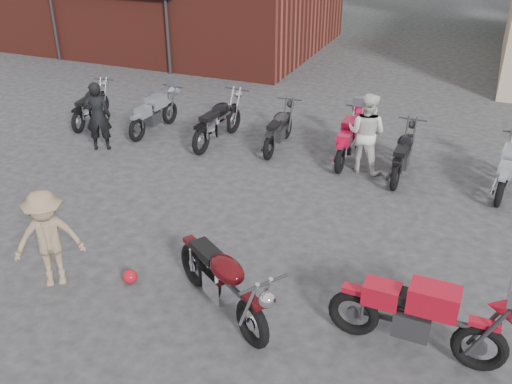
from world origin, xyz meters
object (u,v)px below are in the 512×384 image
at_px(vintage_motorcycle, 222,277).
at_px(row_bike_1, 154,111).
at_px(row_bike_3, 279,127).
at_px(row_bike_0, 91,104).
at_px(person_tan, 48,239).
at_px(row_bike_2, 218,119).
at_px(sportbike, 420,313).
at_px(person_dark, 98,116).
at_px(row_bike_6, 508,167).
at_px(row_bike_4, 349,137).
at_px(person_light, 366,133).
at_px(row_bike_5, 403,152).
at_px(helmet, 130,277).

distance_m(vintage_motorcycle, row_bike_1, 7.38).
bearing_deg(row_bike_3, row_bike_0, 91.23).
height_order(person_tan, row_bike_2, person_tan).
height_order(vintage_motorcycle, person_tan, person_tan).
bearing_deg(sportbike, person_dark, 154.47).
bearing_deg(row_bike_6, person_tan, 140.09).
bearing_deg(row_bike_4, person_light, -133.00).
bearing_deg(row_bike_2, person_light, -89.00).
height_order(row_bike_1, row_bike_2, row_bike_2).
xyz_separation_m(row_bike_1, row_bike_6, (8.24, -0.15, 0.00)).
height_order(person_light, row_bike_2, person_light).
height_order(row_bike_2, row_bike_5, row_bike_2).
bearing_deg(row_bike_2, row_bike_1, 93.36).
distance_m(person_dark, row_bike_0, 1.85).
bearing_deg(person_tan, row_bike_0, 84.35).
relative_size(row_bike_0, row_bike_4, 0.96).
bearing_deg(row_bike_5, row_bike_4, 74.84).
relative_size(helmet, row_bike_3, 0.13).
height_order(vintage_motorcycle, person_dark, person_dark).
bearing_deg(person_dark, row_bike_2, -177.44).
xyz_separation_m(sportbike, person_tan, (-5.37, -0.59, 0.15)).
distance_m(helmet, person_light, 5.95).
xyz_separation_m(row_bike_3, row_bike_6, (4.99, -0.36, 0.01)).
bearing_deg(person_light, sportbike, 119.85).
relative_size(person_dark, row_bike_6, 0.86).
height_order(row_bike_1, row_bike_3, row_bike_1).
height_order(sportbike, row_bike_1, sportbike).
bearing_deg(row_bike_1, helmet, -147.07).
distance_m(row_bike_0, row_bike_3, 5.10).
xyz_separation_m(helmet, row_bike_3, (0.28, 5.84, 0.43)).
relative_size(row_bike_1, row_bike_4, 0.97).
xyz_separation_m(sportbike, row_bike_5, (-1.09, 5.29, -0.09)).
distance_m(vintage_motorcycle, sportbike, 2.67).
xyz_separation_m(person_dark, row_bike_6, (8.84, 1.29, -0.27)).
xyz_separation_m(helmet, row_bike_5, (3.22, 5.44, 0.45)).
bearing_deg(sportbike, row_bike_2, 136.84).
xyz_separation_m(helmet, person_dark, (-3.57, 4.20, 0.70)).
distance_m(person_dark, row_bike_5, 6.91).
relative_size(sportbike, person_dark, 1.37).
bearing_deg(row_bike_4, row_bike_2, 92.58).
xyz_separation_m(row_bike_0, row_bike_1, (1.85, 0.11, 0.01)).
height_order(helmet, row_bike_0, row_bike_0).
bearing_deg(row_bike_1, person_tan, -157.41).
height_order(person_light, person_tan, person_light).
bearing_deg(sportbike, row_bike_0, 151.13).
xyz_separation_m(row_bike_2, row_bike_3, (1.45, 0.24, -0.07)).
bearing_deg(row_bike_0, vintage_motorcycle, -140.29).
relative_size(row_bike_0, row_bike_5, 0.96).
relative_size(sportbike, row_bike_4, 1.15).
relative_size(person_light, row_bike_1, 0.93).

